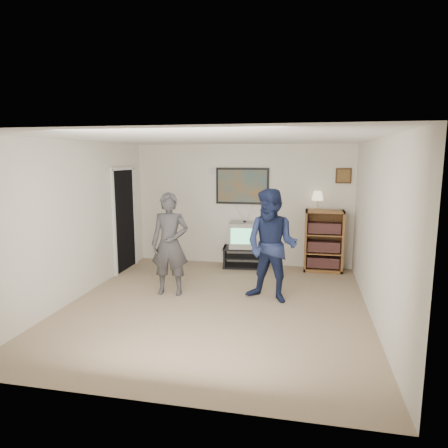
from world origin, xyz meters
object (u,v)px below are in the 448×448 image
(person_tall, at_px, (170,244))
(person_short, at_px, (272,246))
(bookshelf, at_px, (324,241))
(media_stand, at_px, (244,257))
(crt_television, at_px, (245,235))

(person_tall, height_order, person_short, person_short)
(person_tall, bearing_deg, person_short, -5.15)
(bookshelf, xyz_separation_m, person_short, (-0.87, -1.88, 0.28))
(person_tall, bearing_deg, bookshelf, 31.36)
(person_tall, bearing_deg, media_stand, 57.41)
(media_stand, relative_size, bookshelf, 0.73)
(crt_television, height_order, person_tall, person_tall)
(bookshelf, relative_size, person_short, 0.69)
(bookshelf, height_order, person_short, person_short)
(media_stand, height_order, crt_television, crt_television)
(bookshelf, xyz_separation_m, person_tall, (-2.52, -1.89, 0.23))
(person_short, bearing_deg, person_tall, -161.08)
(bookshelf, height_order, person_tall, person_tall)
(crt_television, height_order, bookshelf, bookshelf)
(media_stand, height_order, person_tall, person_tall)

